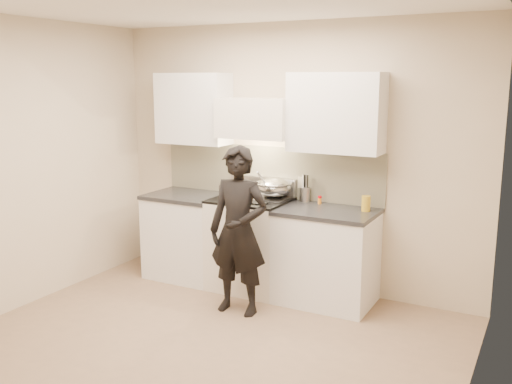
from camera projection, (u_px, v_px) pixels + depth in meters
ground_plane at (200, 349)px, 4.59m from camera, size 4.00×4.00×0.00m
room_shell at (215, 147)px, 4.62m from camera, size 4.04×3.54×2.70m
stove at (251, 243)px, 5.87m from camera, size 0.76×0.65×0.96m
counter_right at (326, 256)px, 5.49m from camera, size 0.92×0.67×0.92m
counter_left at (188, 235)px, 6.23m from camera, size 0.82×0.67×0.92m
wok at (273, 187)px, 5.76m from camera, size 0.38×0.47×0.30m
stock_pot at (229, 191)px, 5.77m from camera, size 0.28×0.26×0.14m
utensil_crock at (305, 193)px, 5.75m from camera, size 0.10×0.10×0.27m
spice_jar at (320, 200)px, 5.64m from camera, size 0.04×0.04×0.08m
oil_glass at (366, 203)px, 5.34m from camera, size 0.08×0.08×0.15m
person at (239, 231)px, 5.19m from camera, size 0.59×0.40×1.56m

